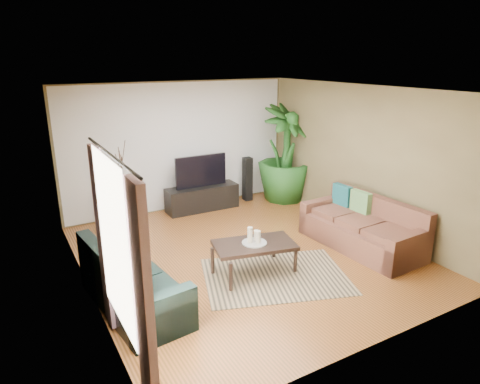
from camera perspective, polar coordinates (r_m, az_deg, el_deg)
floor at (r=7.24m, az=0.80°, el=-8.37°), size 5.50×5.50×0.00m
ceiling at (r=6.52m, az=0.90°, el=13.47°), size 5.50×5.50×0.00m
wall_back at (r=9.16m, az=-8.00°, el=6.00°), size 5.00×0.00×5.00m
wall_front at (r=4.74m, az=18.14°, el=-5.96°), size 5.00×0.00×5.00m
wall_left at (r=5.94m, az=-20.40°, el=-1.39°), size 0.00×5.50×5.50m
wall_right at (r=8.27m, az=15.96°, el=4.23°), size 0.00×5.50×5.50m
backwall_panel at (r=9.15m, az=-7.97°, el=5.99°), size 4.90×0.00×4.90m
window_pane at (r=4.45m, az=-16.52°, el=-6.65°), size 0.00×1.80×1.80m
curtain_near at (r=3.93m, az=-12.74°, el=-13.91°), size 0.08×0.35×2.20m
curtain_far at (r=5.23m, az=-17.75°, el=-6.02°), size 0.08×0.35×2.20m
curtain_rod at (r=4.18m, az=-16.93°, el=4.79°), size 0.03×1.90×0.03m
sofa_left at (r=5.84m, az=-14.06°, el=-11.01°), size 1.03×1.99×0.85m
sofa_right at (r=7.65m, az=15.87°, el=-4.12°), size 1.06×2.17×0.85m
area_rug at (r=6.60m, az=4.74°, el=-11.12°), size 2.50×2.12×0.01m
coffee_table at (r=6.58m, az=1.90°, el=-8.79°), size 1.33×0.92×0.49m
candle_tray at (r=6.47m, az=1.93°, el=-6.77°), size 0.37×0.37×0.02m
candle_tall at (r=6.41m, az=1.34°, el=-5.73°), size 0.08×0.08×0.24m
candle_mid at (r=6.41m, az=2.43°, el=-5.99°), size 0.08×0.08×0.19m
candle_short at (r=6.51m, az=2.18°, el=-5.77°), size 0.08×0.08×0.15m
tv_stand at (r=9.25m, az=-5.07°, el=-0.79°), size 1.57×0.50×0.52m
television at (r=9.09m, az=-5.22°, el=2.81°), size 1.14×0.06×0.67m
speaker_left at (r=8.73m, az=-16.42°, el=-1.30°), size 0.20×0.22×0.89m
speaker_right at (r=9.76m, az=1.00°, el=1.75°), size 0.19×0.21×1.00m
potted_plant at (r=9.71m, az=6.06°, el=5.12°), size 1.49×1.49×2.17m
plant_pot at (r=9.95m, az=5.88°, el=-0.10°), size 0.40×0.40×0.31m
pedestal at (r=8.26m, az=-14.92°, el=-4.29°), size 0.43×0.43×0.35m
vase at (r=8.14m, az=-15.10°, el=-2.12°), size 0.32×0.32×0.44m
side_table at (r=6.62m, az=-17.29°, el=-9.22°), size 0.64×0.64×0.55m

